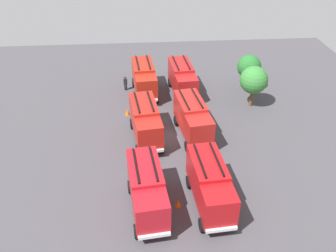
% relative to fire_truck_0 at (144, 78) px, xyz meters
% --- Properties ---
extents(ground_plane, '(56.75, 56.75, 0.00)m').
position_rel_fire_truck_0_xyz_m(ground_plane, '(9.97, 2.18, -2.15)').
color(ground_plane, '#423F44').
extents(fire_truck_0, '(7.38, 3.23, 3.88)m').
position_rel_fire_truck_0_xyz_m(fire_truck_0, '(0.00, 0.00, 0.00)').
color(fire_truck_0, '#A02114').
rests_on(fire_truck_0, ground).
extents(fire_truck_1, '(7.44, 3.45, 3.88)m').
position_rel_fire_truck_0_xyz_m(fire_truck_1, '(9.96, -0.10, 0.00)').
color(fire_truck_1, '#A81E17').
rests_on(fire_truck_1, ground).
extents(fire_truck_2, '(7.41, 3.36, 3.88)m').
position_rel_fire_truck_0_xyz_m(fire_truck_2, '(20.00, -0.27, 0.00)').
color(fire_truck_2, '#AD151F').
rests_on(fire_truck_2, ground).
extents(fire_truck_3, '(7.38, 3.23, 3.88)m').
position_rel_fire_truck_0_xyz_m(fire_truck_3, '(0.40, 4.73, 0.00)').
color(fire_truck_3, '#A21919').
rests_on(fire_truck_3, ground).
extents(fire_truck_4, '(7.45, 3.50, 3.88)m').
position_rel_fire_truck_0_xyz_m(fire_truck_4, '(9.72, 4.74, 0.00)').
color(fire_truck_4, '#AB1E1A').
rests_on(fire_truck_4, ground).
extents(fire_truck_5, '(7.36, 3.19, 3.88)m').
position_rel_fire_truck_0_xyz_m(fire_truck_5, '(19.82, 4.75, 0.00)').
color(fire_truck_5, '#AD1216').
rests_on(fire_truck_5, ground).
extents(firefighter_0, '(0.44, 0.48, 1.78)m').
position_rel_fire_truck_0_xyz_m(firefighter_0, '(14.46, 4.64, -1.15)').
color(firefighter_0, black).
rests_on(firefighter_0, ground).
extents(firefighter_1, '(0.36, 0.47, 1.80)m').
position_rel_fire_truck_0_xyz_m(firefighter_1, '(-1.15, -2.40, -1.13)').
color(firefighter_1, black).
rests_on(firefighter_1, ground).
extents(tree_0, '(3.00, 3.00, 4.65)m').
position_rel_fire_truck_0_xyz_m(tree_0, '(-0.12, 13.19, 0.98)').
color(tree_0, brown).
rests_on(tree_0, ground).
extents(tree_1, '(3.23, 3.23, 5.01)m').
position_rel_fire_truck_0_xyz_m(tree_1, '(4.10, 12.57, 1.22)').
color(tree_1, brown).
rests_on(tree_1, ground).
extents(traffic_cone_0, '(0.48, 0.48, 0.68)m').
position_rel_fire_truck_0_xyz_m(traffic_cone_0, '(4.56, 4.55, -1.81)').
color(traffic_cone_0, '#F2600C').
rests_on(traffic_cone_0, ground).
extents(traffic_cone_1, '(0.50, 0.50, 0.72)m').
position_rel_fire_truck_0_xyz_m(traffic_cone_1, '(5.03, -2.10, -1.79)').
color(traffic_cone_1, '#F2600C').
rests_on(traffic_cone_1, ground).
extents(traffic_cone_2, '(0.48, 0.48, 0.69)m').
position_rel_fire_truck_0_xyz_m(traffic_cone_2, '(19.93, 2.20, -1.81)').
color(traffic_cone_2, '#F2600C').
rests_on(traffic_cone_2, ground).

